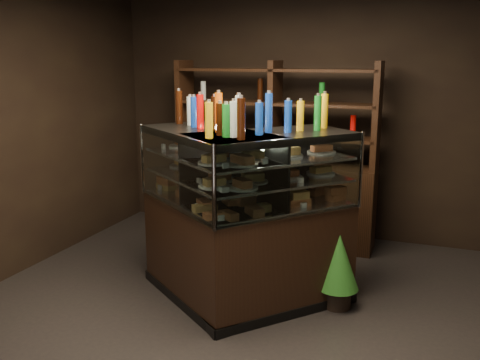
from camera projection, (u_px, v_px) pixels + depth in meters
name	position (u px, v px, depth m)	size (l,w,h in m)	color
ground	(253.00, 332.00, 4.06)	(5.00, 5.00, 0.00)	black
room_shell	(254.00, 71.00, 3.62)	(5.02, 5.02, 3.01)	black
display_case	(240.00, 246.00, 4.48)	(1.94, 1.45, 1.46)	black
food_display	(239.00, 172.00, 4.33)	(1.54, 1.02, 0.45)	#D57F4C
bottles_top	(240.00, 114.00, 4.23)	(1.36, 0.89, 0.30)	#0F38B2
potted_conifer	(339.00, 260.00, 4.37)	(0.34, 0.34, 0.72)	black
back_shelving	(274.00, 188.00, 5.95)	(2.22, 0.44, 2.00)	black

